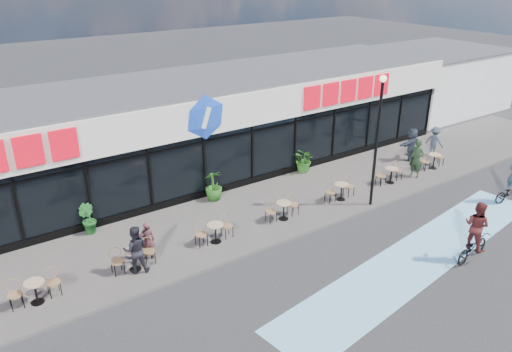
% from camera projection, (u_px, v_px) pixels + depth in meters
% --- Properties ---
extents(ground, '(120.00, 120.00, 0.00)m').
position_uv_depth(ground, '(307.00, 273.00, 16.84)').
color(ground, '#28282B').
rests_on(ground, ground).
extents(sidewalk, '(44.00, 5.00, 0.10)m').
position_uv_depth(sidewalk, '(236.00, 219.00, 20.22)').
color(sidewalk, '#544E4A').
rests_on(sidewalk, ground).
extents(bike_lane, '(14.17, 4.13, 0.01)m').
position_uv_depth(bike_lane, '(420.00, 256.00, 17.78)').
color(bike_lane, '#7CC4EB').
rests_on(bike_lane, ground).
extents(building, '(30.60, 6.57, 4.75)m').
position_uv_depth(building, '(173.00, 131.00, 23.41)').
color(building, black).
rests_on(building, ground).
extents(neighbour_building, '(9.20, 7.20, 4.11)m').
position_uv_depth(neighbour_building, '(433.00, 78.00, 34.96)').
color(neighbour_building, white).
rests_on(neighbour_building, ground).
extents(lamp_post, '(0.28, 0.28, 5.56)m').
position_uv_depth(lamp_post, '(378.00, 132.00, 20.05)').
color(lamp_post, black).
rests_on(lamp_post, sidewalk).
extents(bistro_set_1, '(1.54, 0.62, 0.90)m').
position_uv_depth(bistro_set_1, '(35.00, 289.00, 15.14)').
color(bistro_set_1, tan).
rests_on(bistro_set_1, sidewalk).
extents(bistro_set_2, '(1.54, 0.62, 0.90)m').
position_uv_depth(bistro_set_2, '(133.00, 256.00, 16.77)').
color(bistro_set_2, tan).
rests_on(bistro_set_2, sidewalk).
extents(bistro_set_3, '(1.54, 0.62, 0.90)m').
position_uv_depth(bistro_set_3, '(214.00, 230.00, 18.40)').
color(bistro_set_3, tan).
rests_on(bistro_set_3, sidewalk).
extents(bistro_set_4, '(1.54, 0.62, 0.90)m').
position_uv_depth(bistro_set_4, '(282.00, 208.00, 20.03)').
color(bistro_set_4, tan).
rests_on(bistro_set_4, sidewalk).
extents(bistro_set_5, '(1.54, 0.62, 0.90)m').
position_uv_depth(bistro_set_5, '(340.00, 189.00, 21.67)').
color(bistro_set_5, tan).
rests_on(bistro_set_5, sidewalk).
extents(bistro_set_6, '(1.54, 0.62, 0.90)m').
position_uv_depth(bistro_set_6, '(389.00, 173.00, 23.30)').
color(bistro_set_6, tan).
rests_on(bistro_set_6, sidewalk).
extents(bistro_set_7, '(1.54, 0.62, 0.90)m').
position_uv_depth(bistro_set_7, '(433.00, 159.00, 24.93)').
color(bistro_set_7, tan).
rests_on(bistro_set_7, sidewalk).
extents(potted_plant_left, '(0.81, 0.83, 1.18)m').
position_uv_depth(potted_plant_left, '(88.00, 219.00, 18.90)').
color(potted_plant_left, '#17531C').
rests_on(potted_plant_left, sidewalk).
extents(potted_plant_mid, '(0.78, 0.78, 1.34)m').
position_uv_depth(potted_plant_mid, '(214.00, 185.00, 21.53)').
color(potted_plant_mid, '#205418').
rests_on(potted_plant_mid, sidewalk).
extents(potted_plant_right, '(1.18, 1.29, 1.23)m').
position_uv_depth(potted_plant_right, '(305.00, 160.00, 24.38)').
color(potted_plant_right, '#28611B').
rests_on(potted_plant_right, sidewalk).
extents(patron_left, '(0.58, 0.45, 1.41)m').
position_uv_depth(patron_left, '(147.00, 240.00, 17.26)').
color(patron_left, brown).
rests_on(patron_left, sidewalk).
extents(patron_right, '(0.99, 0.89, 1.69)m').
position_uv_depth(patron_right, '(135.00, 250.00, 16.44)').
color(patron_right, black).
rests_on(patron_right, sidewalk).
extents(pedestrian_a, '(0.55, 0.74, 1.85)m').
position_uv_depth(pedestrian_a, '(417.00, 159.00, 23.72)').
color(pedestrian_a, '#1B311C').
rests_on(pedestrian_a, sidewalk).
extents(pedestrian_b, '(0.71, 1.08, 1.56)m').
position_uv_depth(pedestrian_b, '(435.00, 141.00, 26.46)').
color(pedestrian_b, '#2F3B49').
rests_on(pedestrian_b, sidewalk).
extents(pedestrian_c, '(1.66, 0.75, 1.73)m').
position_uv_depth(pedestrian_c, '(411.00, 144.00, 25.74)').
color(pedestrian_c, '#303B4A').
rests_on(pedestrian_c, sidewalk).
extents(cyclist_a, '(1.88, 0.93, 2.23)m').
position_uv_depth(cyclist_a, '(474.00, 237.00, 17.29)').
color(cyclist_a, black).
rests_on(cyclist_a, ground).
extents(cyclist_b, '(1.72, 0.88, 2.08)m').
position_uv_depth(cyclist_b, '(511.00, 187.00, 21.54)').
color(cyclist_b, black).
rests_on(cyclist_b, ground).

